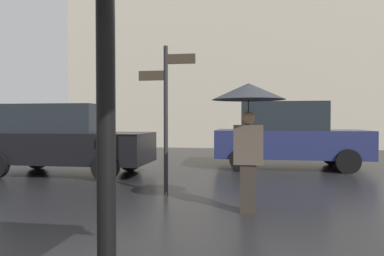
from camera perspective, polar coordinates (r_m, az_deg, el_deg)
pedestrian_with_umbrella at (r=5.50m, az=9.00°, el=3.52°), size 1.12×1.12×1.98m
parked_car_left at (r=10.93m, az=14.96°, el=-1.06°), size 4.31×2.04×1.94m
parked_car_right at (r=9.88m, az=-19.65°, el=-1.64°), size 4.33×1.92×1.82m
street_signpost at (r=6.71m, az=-4.16°, el=3.73°), size 1.08×0.08×2.81m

